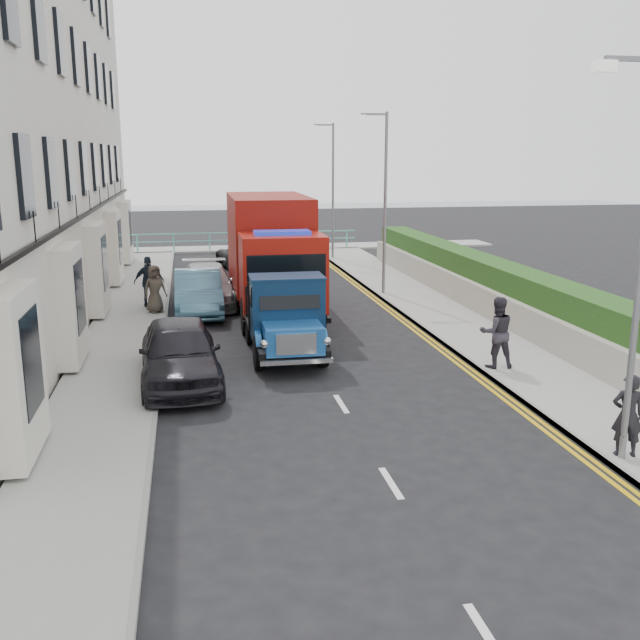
{
  "coord_description": "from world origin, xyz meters",
  "views": [
    {
      "loc": [
        -3.22,
        -12.72,
        5.44
      ],
      "look_at": [
        -0.05,
        4.32,
        1.4
      ],
      "focal_mm": 40.0,
      "sensor_mm": 36.0,
      "label": 1
    }
  ],
  "objects": [
    {
      "name": "sea_plane",
      "position": [
        0.0,
        60.0,
        0.0
      ],
      "size": [
        120.0,
        120.0,
        0.0
      ],
      "primitive_type": "plane",
      "color": "slate",
      "rests_on": "ground"
    },
    {
      "name": "pedestrian_west_far",
      "position": [
        -4.4,
        11.94,
        0.94
      ],
      "size": [
        0.96,
        0.83,
        1.65
      ],
      "primitive_type": "imported",
      "rotation": [
        0.0,
        0.0,
        0.47
      ],
      "color": "#42392F",
      "rests_on": "pavement_west"
    },
    {
      "name": "ground",
      "position": [
        0.0,
        0.0,
        0.0
      ],
      "size": [
        120.0,
        120.0,
        0.0
      ],
      "primitive_type": "plane",
      "color": "black",
      "rests_on": "ground"
    },
    {
      "name": "seafront_car_left",
      "position": [
        -0.5,
        21.55,
        0.64
      ],
      "size": [
        3.0,
        4.96,
        1.29
      ],
      "primitive_type": "imported",
      "rotation": [
        0.0,
        0.0,
        3.34
      ],
      "color": "black",
      "rests_on": "ground"
    },
    {
      "name": "lamp_mid",
      "position": [
        4.18,
        14.0,
        4.0
      ],
      "size": [
        1.23,
        0.18,
        7.0
      ],
      "color": "slate",
      "rests_on": "ground"
    },
    {
      "name": "red_lorry",
      "position": [
        -0.38,
        11.79,
        2.14
      ],
      "size": [
        2.7,
        7.72,
        4.03
      ],
      "rotation": [
        0.0,
        0.0,
        -0.01
      ],
      "color": "black",
      "rests_on": "ground"
    },
    {
      "name": "pavement_west",
      "position": [
        -5.2,
        9.0,
        0.06
      ],
      "size": [
        2.4,
        38.0,
        0.12
      ],
      "primitive_type": "cube",
      "color": "gray",
      "rests_on": "ground"
    },
    {
      "name": "promenade",
      "position": [
        0.0,
        29.0,
        0.06
      ],
      "size": [
        30.0,
        2.5,
        0.12
      ],
      "primitive_type": "cube",
      "color": "gray",
      "rests_on": "ground"
    },
    {
      "name": "parked_car_rear",
      "position": [
        -2.6,
        13.55,
        0.72
      ],
      "size": [
        2.06,
        4.98,
        1.44
      ],
      "primitive_type": "imported",
      "rotation": [
        0.0,
        0.0,
        0.01
      ],
      "color": "silver",
      "rests_on": "ground"
    },
    {
      "name": "lamp_far",
      "position": [
        4.18,
        24.0,
        4.0
      ],
      "size": [
        1.23,
        0.18,
        7.0
      ],
      "color": "slate",
      "rests_on": "ground"
    },
    {
      "name": "seafront_railing",
      "position": [
        0.0,
        28.2,
        0.58
      ],
      "size": [
        13.0,
        0.08,
        1.11
      ],
      "color": "#59B2A5",
      "rests_on": "ground"
    },
    {
      "name": "lamp_near",
      "position": [
        4.18,
        -2.0,
        4.0
      ],
      "size": [
        1.23,
        0.18,
        7.0
      ],
      "color": "slate",
      "rests_on": "ground"
    },
    {
      "name": "pavement_east",
      "position": [
        5.3,
        9.0,
        0.06
      ],
      "size": [
        2.6,
        38.0,
        0.12
      ],
      "primitive_type": "cube",
      "color": "gray",
      "rests_on": "ground"
    },
    {
      "name": "parked_car_mid",
      "position": [
        -2.93,
        12.0,
        0.75
      ],
      "size": [
        1.61,
        4.55,
        1.5
      ],
      "primitive_type": "imported",
      "rotation": [
        0.0,
        0.0,
        0.0
      ],
      "color": "teal",
      "rests_on": "ground"
    },
    {
      "name": "seafront_car_right",
      "position": [
        2.27,
        25.33,
        0.7
      ],
      "size": [
        2.29,
        4.33,
        1.4
      ],
      "primitive_type": "imported",
      "rotation": [
        0.0,
        0.0,
        0.16
      ],
      "color": "#A2A2A6",
      "rests_on": "ground"
    },
    {
      "name": "parked_car_front",
      "position": [
        -3.52,
        4.13,
        0.79
      ],
      "size": [
        2.06,
        4.71,
        1.58
      ],
      "primitive_type": "imported",
      "rotation": [
        0.0,
        0.0,
        0.04
      ],
      "color": "black",
      "rests_on": "ground"
    },
    {
      "name": "bedford_lorry",
      "position": [
        -0.7,
        5.75,
        1.06
      ],
      "size": [
        2.01,
        4.89,
        2.29
      ],
      "rotation": [
        0.0,
        0.0,
        -0.01
      ],
      "color": "black",
      "rests_on": "ground"
    },
    {
      "name": "garden_east",
      "position": [
        7.21,
        9.0,
        0.9
      ],
      "size": [
        1.45,
        28.0,
        1.75
      ],
      "color": "#B2AD9E",
      "rests_on": "ground"
    },
    {
      "name": "pedestrian_east_near",
      "position": [
        4.4,
        -1.91,
        0.89
      ],
      "size": [
        0.65,
        0.52,
        1.54
      ],
      "primitive_type": "imported",
      "rotation": [
        0.0,
        0.0,
        2.82
      ],
      "color": "black",
      "rests_on": "pavement_east"
    },
    {
      "name": "pedestrian_east_far",
      "position": [
        4.4,
        3.68,
        1.04
      ],
      "size": [
        0.95,
        0.77,
        1.83
      ],
      "primitive_type": "imported",
      "rotation": [
        0.0,
        0.0,
        3.06
      ],
      "color": "#322D37",
      "rests_on": "pavement_east"
    },
    {
      "name": "pedestrian_west_near",
      "position": [
        -4.63,
        12.94,
        1.02
      ],
      "size": [
        1.08,
        0.51,
        1.81
      ],
      "primitive_type": "imported",
      "rotation": [
        0.0,
        0.0,
        3.2
      ],
      "color": "#1A252F",
      "rests_on": "pavement_west"
    }
  ]
}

